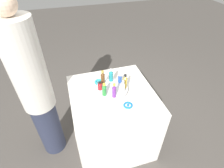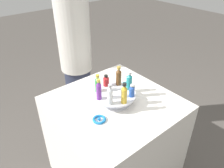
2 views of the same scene
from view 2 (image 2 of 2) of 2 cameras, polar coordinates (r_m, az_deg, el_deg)
party_table at (r=1.82m, az=0.56°, el=-14.58°), size 0.83×0.83×0.79m
display_stand at (r=1.53m, az=0.65°, el=-3.38°), size 0.30×0.30×0.07m
bottle_red at (r=1.58m, az=-1.56°, el=0.85°), size 0.04×0.04×0.09m
bottle_green at (r=1.51m, az=-3.74°, el=0.08°), size 0.04×0.04×0.13m
bottle_purple at (r=1.43m, az=-3.47°, el=-1.57°), size 0.04×0.04×0.15m
bottle_clear at (r=1.38m, az=-0.55°, el=-2.92°), size 0.04×0.04×0.15m
bottle_gold at (r=1.40m, az=3.20°, el=-2.59°), size 0.04×0.04×0.15m
bottle_blue at (r=1.47m, az=5.20°, el=-1.81°), size 0.04×0.04×0.09m
bottle_teal at (r=1.54m, az=4.52°, el=0.76°), size 0.04×0.04×0.14m
bottle_brown at (r=1.58m, az=1.74°, el=1.97°), size 0.04×0.04×0.15m
ribbon_bow_teal at (r=1.72m, az=3.87°, el=-0.34°), size 0.10×0.10×0.03m
ribbon_bow_blue at (r=1.40m, az=-3.37°, el=-9.20°), size 0.09×0.09×0.02m
person_figure at (r=2.07m, az=-9.49°, el=7.77°), size 0.30×0.30×1.74m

